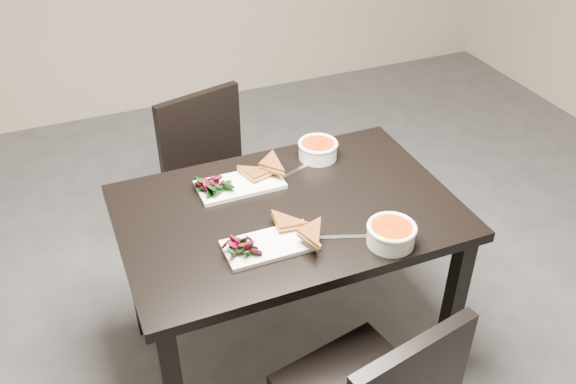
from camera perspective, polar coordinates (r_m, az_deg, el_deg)
The scene contains 13 objects.
ground at distance 2.75m, azimuth 3.55°, elevation -14.16°, with size 5.00×5.00×0.00m, color #47474C.
table at distance 2.29m, azimuth -0.00°, elevation -3.45°, with size 1.20×0.80×0.75m.
chair_far at distance 2.91m, azimuth -6.69°, elevation 1.66°, with size 0.51×0.51×0.85m.
plate_near at distance 2.06m, azimuth -1.68°, elevation -4.88°, with size 0.30×0.15×0.02m, color white.
sandwich_near at distance 2.06m, azimuth -0.16°, elevation -3.50°, with size 0.15×0.11×0.05m, color brown, non-canonical shape.
salad_near at distance 2.01m, azimuth -4.36°, elevation -4.94°, with size 0.10×0.09×0.04m, color black, non-canonical shape.
soup_bowl_near at distance 2.08m, azimuth 9.46°, elevation -3.75°, with size 0.17×0.17×0.07m.
cutlery_near at distance 2.11m, azimuth 5.36°, elevation -4.12°, with size 0.18×0.02×0.00m, color silver.
plate_far at distance 2.34m, azimuth -4.42°, elevation 0.68°, with size 0.32×0.16×0.02m, color white.
sandwich_far at distance 2.33m, azimuth -2.83°, elevation 1.52°, with size 0.16×0.12×0.05m, color brown, non-canonical shape.
salad_far at distance 2.30m, azimuth -6.81°, elevation 0.76°, with size 0.10×0.09×0.04m, color black, non-canonical shape.
soup_bowl_far at distance 2.49m, azimuth 2.76°, elevation 3.98°, with size 0.16×0.16×0.07m.
cutlery_far at distance 2.42m, azimuth 0.60°, elevation 1.90°, with size 0.18×0.02×0.00m, color silver.
Camera 1 is at (-0.83, -1.59, 2.08)m, focal length 38.74 mm.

